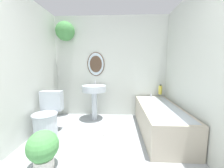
{
  "coord_description": "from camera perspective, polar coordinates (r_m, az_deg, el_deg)",
  "views": [
    {
      "loc": [
        0.2,
        -0.53,
        1.26
      ],
      "look_at": [
        0.09,
        1.75,
        0.94
      ],
      "focal_mm": 22.0,
      "sensor_mm": 36.0,
      "label": 1
    }
  ],
  "objects": [
    {
      "name": "wall_back",
      "position": [
        3.38,
        -3.72,
        9.39
      ],
      "size": [
        2.78,
        0.43,
        2.4
      ],
      "color": "silver",
      "rests_on": "ground_plane"
    },
    {
      "name": "shampoo_bottle",
      "position": [
        3.37,
        19.42,
        -2.28
      ],
      "size": [
        0.08,
        0.08,
        0.22
      ],
      "color": "gold",
      "rests_on": "bathtub"
    },
    {
      "name": "pedestal_sink",
      "position": [
        3.15,
        -7.42,
        -3.31
      ],
      "size": [
        0.55,
        0.55,
        0.89
      ],
      "color": "silver",
      "rests_on": "ground_plane"
    },
    {
      "name": "bathtub",
      "position": [
        2.78,
        19.21,
        -13.44
      ],
      "size": [
        0.69,
        1.66,
        0.58
      ],
      "color": "#B2A893",
      "rests_on": "ground_plane"
    },
    {
      "name": "potted_plant",
      "position": [
        2.01,
        -26.75,
        -22.68
      ],
      "size": [
        0.37,
        0.37,
        0.47
      ],
      "color": "silver",
      "rests_on": "ground_plane"
    },
    {
      "name": "bath_mat",
      "position": [
        2.8,
        -9.4,
        -18.54
      ],
      "size": [
        0.62,
        0.34,
        0.02
      ],
      "color": "silver",
      "rests_on": "ground_plane"
    },
    {
      "name": "wall_right",
      "position": [
        2.27,
        33.86,
        5.2
      ],
      "size": [
        0.06,
        2.94,
        2.4
      ],
      "color": "silver",
      "rests_on": "ground_plane"
    },
    {
      "name": "toilet",
      "position": [
        2.76,
        -25.31,
        -12.82
      ],
      "size": [
        0.42,
        0.56,
        0.77
      ],
      "color": "silver",
      "rests_on": "ground_plane"
    },
    {
      "name": "wall_left",
      "position": [
        2.49,
        -36.13,
        5.15
      ],
      "size": [
        0.06,
        2.94,
        2.4
      ],
      "color": "silver",
      "rests_on": "ground_plane"
    }
  ]
}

